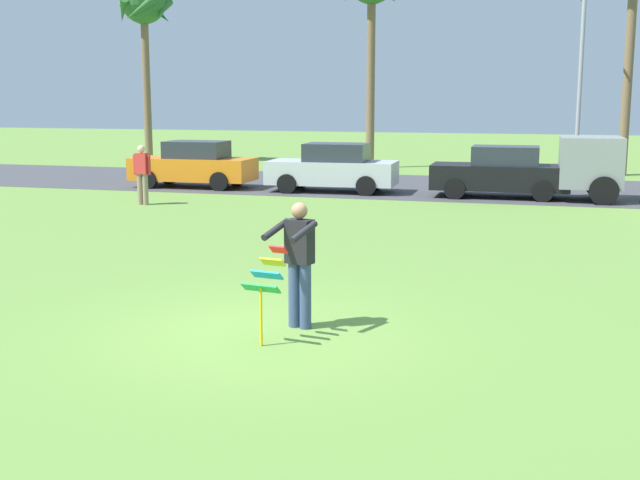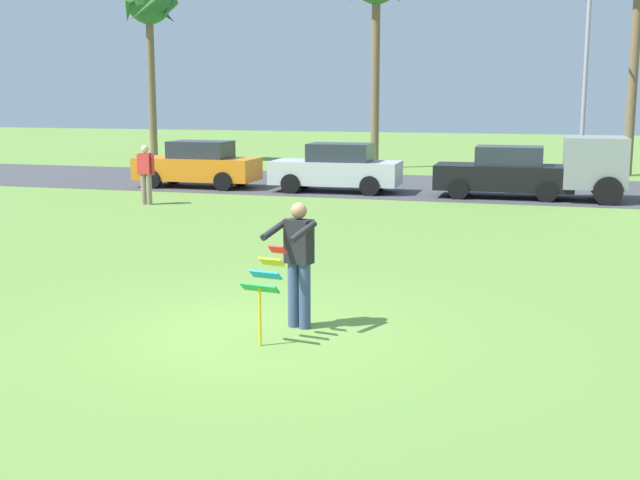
{
  "view_description": "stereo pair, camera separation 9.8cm",
  "coord_description": "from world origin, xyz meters",
  "px_view_note": "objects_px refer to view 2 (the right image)",
  "views": [
    {
      "loc": [
        3.69,
        -10.03,
        3.14
      ],
      "look_at": [
        0.43,
        1.33,
        1.05
      ],
      "focal_mm": 45.97,
      "sensor_mm": 36.0,
      "label": 1
    },
    {
      "loc": [
        3.79,
        -10.01,
        3.14
      ],
      "look_at": [
        0.43,
        1.33,
        1.05
      ],
      "focal_mm": 45.97,
      "sensor_mm": 36.0,
      "label": 2
    }
  ],
  "objects_px": {
    "palm_tree_left_near": "(149,9)",
    "person_walker_near": "(146,173)",
    "parked_car_black": "(505,173)",
    "person_kite_flyer": "(298,260)",
    "kite_held": "(266,279)",
    "parked_car_silver": "(337,169)",
    "parked_car_orange": "(198,165)",
    "streetlight_pole": "(586,73)"
  },
  "relations": [
    {
      "from": "palm_tree_left_near",
      "to": "person_walker_near",
      "type": "distance_m",
      "value": 16.98
    },
    {
      "from": "person_kite_flyer",
      "to": "parked_car_silver",
      "type": "relative_size",
      "value": 0.41
    },
    {
      "from": "palm_tree_left_near",
      "to": "person_walker_near",
      "type": "height_order",
      "value": "palm_tree_left_near"
    },
    {
      "from": "kite_held",
      "to": "streetlight_pole",
      "type": "bearing_deg",
      "value": 79.88
    },
    {
      "from": "parked_car_orange",
      "to": "parked_car_black",
      "type": "distance_m",
      "value": 10.39
    },
    {
      "from": "palm_tree_left_near",
      "to": "parked_car_orange",
      "type": "bearing_deg",
      "value": -54.77
    },
    {
      "from": "parked_car_black",
      "to": "parked_car_orange",
      "type": "bearing_deg",
      "value": -180.0
    },
    {
      "from": "person_kite_flyer",
      "to": "kite_held",
      "type": "xyz_separation_m",
      "value": [
        -0.19,
        -0.76,
        -0.11
      ]
    },
    {
      "from": "streetlight_pole",
      "to": "person_walker_near",
      "type": "relative_size",
      "value": 4.05
    },
    {
      "from": "person_walker_near",
      "to": "parked_car_silver",
      "type": "bearing_deg",
      "value": 45.79
    },
    {
      "from": "parked_car_silver",
      "to": "person_walker_near",
      "type": "height_order",
      "value": "person_walker_near"
    },
    {
      "from": "parked_car_black",
      "to": "palm_tree_left_near",
      "type": "height_order",
      "value": "palm_tree_left_near"
    },
    {
      "from": "parked_car_silver",
      "to": "parked_car_orange",
      "type": "bearing_deg",
      "value": -179.99
    },
    {
      "from": "parked_car_orange",
      "to": "parked_car_silver",
      "type": "height_order",
      "value": "same"
    },
    {
      "from": "kite_held",
      "to": "parked_car_orange",
      "type": "relative_size",
      "value": 0.29
    },
    {
      "from": "kite_held",
      "to": "parked_car_silver",
      "type": "relative_size",
      "value": 0.29
    },
    {
      "from": "person_kite_flyer",
      "to": "streetlight_pole",
      "type": "xyz_separation_m",
      "value": [
        4.03,
        22.87,
        3.05
      ]
    },
    {
      "from": "streetlight_pole",
      "to": "palm_tree_left_near",
      "type": "bearing_deg",
      "value": 173.51
    },
    {
      "from": "parked_car_black",
      "to": "streetlight_pole",
      "type": "bearing_deg",
      "value": 72.0
    },
    {
      "from": "parked_car_black",
      "to": "person_walker_near",
      "type": "relative_size",
      "value": 2.45
    },
    {
      "from": "person_kite_flyer",
      "to": "parked_car_orange",
      "type": "xyz_separation_m",
      "value": [
        -8.72,
        15.6,
        -0.18
      ]
    },
    {
      "from": "person_kite_flyer",
      "to": "kite_held",
      "type": "bearing_deg",
      "value": -104.02
    },
    {
      "from": "person_walker_near",
      "to": "kite_held",
      "type": "bearing_deg",
      "value": -55.62
    },
    {
      "from": "kite_held",
      "to": "parked_car_silver",
      "type": "xyz_separation_m",
      "value": [
        -3.55,
        16.36,
        -0.07
      ]
    },
    {
      "from": "parked_car_orange",
      "to": "parked_car_silver",
      "type": "bearing_deg",
      "value": 0.01
    },
    {
      "from": "streetlight_pole",
      "to": "person_kite_flyer",
      "type": "bearing_deg",
      "value": -99.99
    },
    {
      "from": "person_kite_flyer",
      "to": "person_walker_near",
      "type": "height_order",
      "value": "same"
    },
    {
      "from": "streetlight_pole",
      "to": "person_walker_near",
      "type": "xyz_separation_m",
      "value": [
        -12.26,
        -11.88,
        -3.06
      ]
    },
    {
      "from": "parked_car_silver",
      "to": "person_walker_near",
      "type": "xyz_separation_m",
      "value": [
        -4.48,
        -4.61,
        0.16
      ]
    },
    {
      "from": "parked_car_orange",
      "to": "parked_car_silver",
      "type": "distance_m",
      "value": 4.97
    },
    {
      "from": "parked_car_orange",
      "to": "person_walker_near",
      "type": "distance_m",
      "value": 4.64
    },
    {
      "from": "person_kite_flyer",
      "to": "person_walker_near",
      "type": "xyz_separation_m",
      "value": [
        -8.23,
        10.99,
        -0.02
      ]
    },
    {
      "from": "parked_car_orange",
      "to": "streetlight_pole",
      "type": "xyz_separation_m",
      "value": [
        12.75,
        7.27,
        3.22
      ]
    },
    {
      "from": "parked_car_silver",
      "to": "parked_car_black",
      "type": "bearing_deg",
      "value": -0.0
    },
    {
      "from": "parked_car_orange",
      "to": "parked_car_black",
      "type": "height_order",
      "value": "same"
    },
    {
      "from": "kite_held",
      "to": "parked_car_silver",
      "type": "height_order",
      "value": "parked_car_silver"
    },
    {
      "from": "parked_car_silver",
      "to": "person_kite_flyer",
      "type": "bearing_deg",
      "value": -76.5
    },
    {
      "from": "person_kite_flyer",
      "to": "parked_car_orange",
      "type": "distance_m",
      "value": 17.87
    },
    {
      "from": "kite_held",
      "to": "palm_tree_left_near",
      "type": "bearing_deg",
      "value": 120.51
    },
    {
      "from": "person_kite_flyer",
      "to": "streetlight_pole",
      "type": "relative_size",
      "value": 0.25
    },
    {
      "from": "parked_car_black",
      "to": "person_kite_flyer",
      "type": "bearing_deg",
      "value": -96.1
    },
    {
      "from": "kite_held",
      "to": "parked_car_orange",
      "type": "xyz_separation_m",
      "value": [
        -8.53,
        16.36,
        -0.07
      ]
    }
  ]
}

